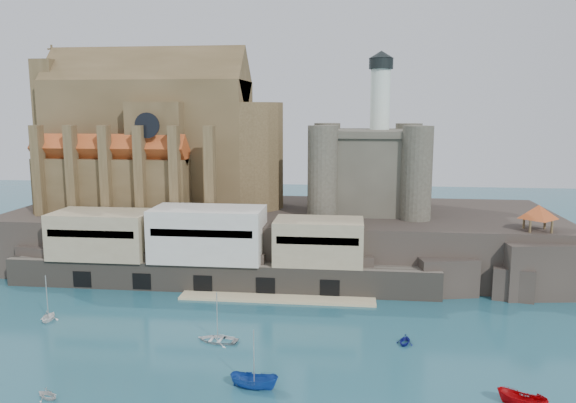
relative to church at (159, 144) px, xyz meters
The scene contains 12 objects.
ground 53.14m from the church, 60.03° to the right, with size 300.00×300.00×0.00m, color #1B4B59.
promontory 29.58m from the church, ahead, with size 100.00×36.00×10.00m.
quay 28.37m from the church, 53.41° to the right, with size 70.00×12.00×13.05m.
church is the anchor object (origin of this frame).
castle_keep 40.39m from the church, ahead, with size 21.20×21.20×29.30m.
rock_outcrop 70.41m from the church, 13.61° to the right, with size 14.50×10.50×8.70m.
pavilion 68.65m from the church, 13.48° to the right, with size 6.40×6.40×5.40m.
boat_1 60.58m from the church, 82.82° to the right, with size 2.33×1.42×2.70m, color silver.
boat_2 62.48m from the church, 61.99° to the right, with size 1.97×2.02×5.23m, color #174097.
boat_4 42.48m from the church, 96.40° to the right, with size 2.99×1.83×3.47m, color white.
boat_6 50.44m from the church, 62.68° to the right, with size 3.72×1.08×5.20m, color silver.
boat_7 62.49m from the church, 41.04° to the right, with size 2.53×1.55×2.93m, color navy.
Camera 1 is at (13.03, -63.54, 28.80)m, focal length 35.00 mm.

